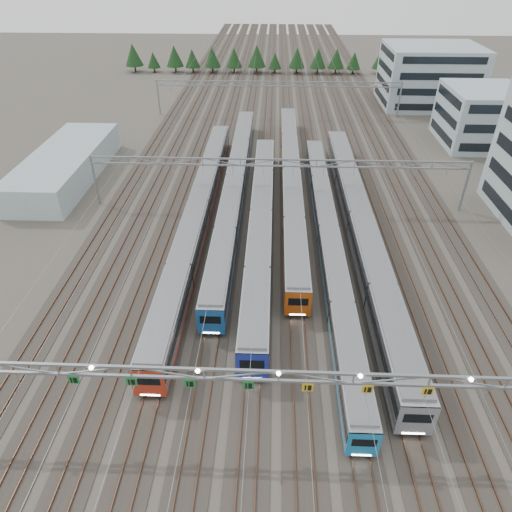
{
  "coord_description": "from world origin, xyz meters",
  "views": [
    {
      "loc": [
        -0.76,
        -22.97,
        34.13
      ],
      "look_at": [
        -2.53,
        21.25,
        3.5
      ],
      "focal_mm": 32.0,
      "sensor_mm": 36.0,
      "label": 1
    }
  ],
  "objects_px": {
    "train_c": "(261,221)",
    "train_d": "(291,177)",
    "train_b": "(235,184)",
    "depot_bldg_mid": "(481,116)",
    "train_f": "(359,223)",
    "depot_bldg_north": "(429,76)",
    "train_a": "(199,211)",
    "gantry_far": "(278,88)",
    "train_e": "(328,235)",
    "gantry_mid": "(278,168)",
    "west_shed": "(66,165)",
    "gantry_near": "(278,379)"
  },
  "relations": [
    {
      "from": "train_e",
      "to": "gantry_far",
      "type": "bearing_deg",
      "value": 96.84
    },
    {
      "from": "train_e",
      "to": "west_shed",
      "type": "bearing_deg",
      "value": 154.66
    },
    {
      "from": "train_b",
      "to": "gantry_near",
      "type": "distance_m",
      "value": 44.09
    },
    {
      "from": "gantry_near",
      "to": "west_shed",
      "type": "bearing_deg",
      "value": 126.48
    },
    {
      "from": "depot_bldg_mid",
      "to": "depot_bldg_north",
      "type": "distance_m",
      "value": 26.84
    },
    {
      "from": "train_b",
      "to": "west_shed",
      "type": "relative_size",
      "value": 2.15
    },
    {
      "from": "train_a",
      "to": "train_c",
      "type": "distance_m",
      "value": 9.37
    },
    {
      "from": "train_a",
      "to": "train_e",
      "type": "distance_m",
      "value": 18.84
    },
    {
      "from": "train_e",
      "to": "train_c",
      "type": "bearing_deg",
      "value": 161.9
    },
    {
      "from": "train_f",
      "to": "gantry_mid",
      "type": "relative_size",
      "value": 1.11
    },
    {
      "from": "depot_bldg_north",
      "to": "gantry_far",
      "type": "bearing_deg",
      "value": -163.77
    },
    {
      "from": "train_b",
      "to": "train_d",
      "type": "height_order",
      "value": "train_b"
    },
    {
      "from": "gantry_far",
      "to": "train_e",
      "type": "bearing_deg",
      "value": -83.16
    },
    {
      "from": "gantry_far",
      "to": "depot_bldg_mid",
      "type": "distance_m",
      "value": 43.37
    },
    {
      "from": "train_a",
      "to": "depot_bldg_mid",
      "type": "distance_m",
      "value": 62.41
    },
    {
      "from": "gantry_mid",
      "to": "gantry_far",
      "type": "bearing_deg",
      "value": 90.0
    },
    {
      "from": "train_c",
      "to": "depot_bldg_north",
      "type": "bearing_deg",
      "value": 58.51
    },
    {
      "from": "train_b",
      "to": "gantry_far",
      "type": "relative_size",
      "value": 1.14
    },
    {
      "from": "train_d",
      "to": "train_e",
      "type": "height_order",
      "value": "train_d"
    },
    {
      "from": "train_a",
      "to": "train_f",
      "type": "distance_m",
      "value": 22.69
    },
    {
      "from": "train_e",
      "to": "gantry_far",
      "type": "distance_m",
      "value": 56.87
    },
    {
      "from": "gantry_mid",
      "to": "train_a",
      "type": "bearing_deg",
      "value": -153.01
    },
    {
      "from": "train_b",
      "to": "depot_bldg_north",
      "type": "height_order",
      "value": "depot_bldg_north"
    },
    {
      "from": "train_b",
      "to": "depot_bldg_mid",
      "type": "bearing_deg",
      "value": 28.9
    },
    {
      "from": "train_e",
      "to": "train_a",
      "type": "bearing_deg",
      "value": 162.84
    },
    {
      "from": "train_f",
      "to": "west_shed",
      "type": "xyz_separation_m",
      "value": [
        -47.76,
        17.86,
        0.02
      ]
    },
    {
      "from": "train_c",
      "to": "gantry_mid",
      "type": "relative_size",
      "value": 0.94
    },
    {
      "from": "train_d",
      "to": "gantry_near",
      "type": "relative_size",
      "value": 1.14
    },
    {
      "from": "gantry_near",
      "to": "depot_bldg_north",
      "type": "xyz_separation_m",
      "value": [
        37.09,
        95.9,
        -0.19
      ]
    },
    {
      "from": "gantry_near",
      "to": "gantry_mid",
      "type": "height_order",
      "value": "gantry_near"
    },
    {
      "from": "depot_bldg_north",
      "to": "train_a",
      "type": "bearing_deg",
      "value": -128.13
    },
    {
      "from": "train_a",
      "to": "depot_bldg_mid",
      "type": "relative_size",
      "value": 3.92
    },
    {
      "from": "train_f",
      "to": "gantry_near",
      "type": "xyz_separation_m",
      "value": [
        -11.3,
        -31.46,
        4.76
      ]
    },
    {
      "from": "train_b",
      "to": "train_c",
      "type": "height_order",
      "value": "train_c"
    },
    {
      "from": "train_d",
      "to": "gantry_near",
      "type": "distance_m",
      "value": 46.57
    },
    {
      "from": "train_b",
      "to": "train_d",
      "type": "relative_size",
      "value": 1.01
    },
    {
      "from": "train_c",
      "to": "train_d",
      "type": "height_order",
      "value": "train_c"
    },
    {
      "from": "depot_bldg_mid",
      "to": "train_f",
      "type": "bearing_deg",
      "value": -127.58
    },
    {
      "from": "gantry_mid",
      "to": "train_c",
      "type": "bearing_deg",
      "value": -105.08
    },
    {
      "from": "train_d",
      "to": "depot_bldg_north",
      "type": "distance_m",
      "value": 60.81
    },
    {
      "from": "gantry_far",
      "to": "depot_bldg_north",
      "type": "relative_size",
      "value": 2.56
    },
    {
      "from": "gantry_far",
      "to": "west_shed",
      "type": "height_order",
      "value": "gantry_far"
    },
    {
      "from": "train_c",
      "to": "train_e",
      "type": "relative_size",
      "value": 0.86
    },
    {
      "from": "train_f",
      "to": "depot_bldg_north",
      "type": "relative_size",
      "value": 2.85
    },
    {
      "from": "train_c",
      "to": "gantry_mid",
      "type": "bearing_deg",
      "value": 74.92
    },
    {
      "from": "train_c",
      "to": "depot_bldg_north",
      "type": "xyz_separation_m",
      "value": [
        39.29,
        64.13,
        4.66
      ]
    },
    {
      "from": "train_c",
      "to": "gantry_far",
      "type": "xyz_separation_m",
      "value": [
        2.25,
        53.35,
        4.15
      ]
    },
    {
      "from": "train_e",
      "to": "train_f",
      "type": "relative_size",
      "value": 0.98
    },
    {
      "from": "train_d",
      "to": "train_e",
      "type": "relative_size",
      "value": 1.04
    },
    {
      "from": "train_d",
      "to": "train_e",
      "type": "distance_m",
      "value": 17.99
    }
  ]
}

